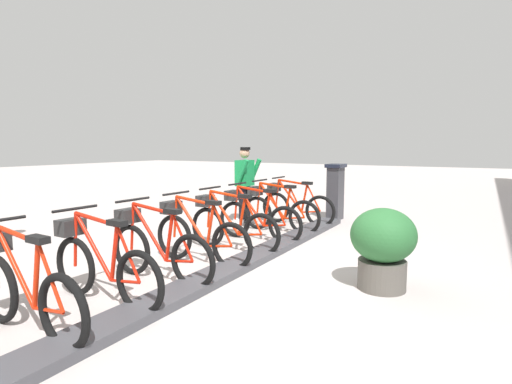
{
  "coord_description": "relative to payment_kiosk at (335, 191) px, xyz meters",
  "views": [
    {
      "loc": [
        -2.91,
        4.67,
        1.7
      ],
      "look_at": [
        0.5,
        -1.27,
        0.9
      ],
      "focal_mm": 28.16,
      "sensor_mm": 36.0,
      "label": 1
    }
  ],
  "objects": [
    {
      "name": "bike_docked_0",
      "position": [
        0.57,
        0.99,
        -0.24
      ],
      "size": [
        1.72,
        0.54,
        1.02
      ],
      "color": "black",
      "rests_on": "ground"
    },
    {
      "name": "bike_docked_7",
      "position": [
        0.57,
        6.85,
        -0.24
      ],
      "size": [
        1.72,
        0.54,
        1.02
      ],
      "color": "black",
      "rests_on": "ground"
    },
    {
      "name": "payment_kiosk",
      "position": [
        0.0,
        0.0,
        0.0
      ],
      "size": [
        0.36,
        0.52,
        1.28
      ],
      "color": "#38383D",
      "rests_on": "ground"
    },
    {
      "name": "bike_docked_1",
      "position": [
        0.57,
        1.83,
        -0.24
      ],
      "size": [
        1.72,
        0.54,
        1.02
      ],
      "color": "black",
      "rests_on": "ground"
    },
    {
      "name": "planter_bush",
      "position": [
        -1.96,
        4.07,
        -0.12
      ],
      "size": [
        0.76,
        0.76,
        0.97
      ],
      "color": "#59544C",
      "rests_on": "ground"
    },
    {
      "name": "worker_near_rack",
      "position": [
        1.58,
        1.37,
        0.24
      ],
      "size": [
        0.47,
        0.63,
        1.66
      ],
      "color": "white",
      "rests_on": "ground"
    },
    {
      "name": "bike_docked_4",
      "position": [
        0.57,
        4.34,
        -0.24
      ],
      "size": [
        1.72,
        0.54,
        1.02
      ],
      "color": "black",
      "rests_on": "ground"
    },
    {
      "name": "bike_docked_2",
      "position": [
        0.57,
        2.67,
        -0.24
      ],
      "size": [
        1.72,
        0.54,
        1.02
      ],
      "color": "black",
      "rests_on": "ground"
    },
    {
      "name": "dock_rail_base",
      "position": [
        -0.05,
        4.14,
        -0.62
      ],
      "size": [
        0.44,
        7.49,
        0.1
      ],
      "primitive_type": "cube",
      "color": "#47474C",
      "rests_on": "ground"
    },
    {
      "name": "bike_docked_5",
      "position": [
        0.57,
        5.17,
        -0.24
      ],
      "size": [
        1.72,
        0.54,
        1.02
      ],
      "color": "black",
      "rests_on": "ground"
    },
    {
      "name": "bike_docked_6",
      "position": [
        0.57,
        6.01,
        -0.24
      ],
      "size": [
        1.72,
        0.54,
        1.02
      ],
      "color": "black",
      "rests_on": "ground"
    },
    {
      "name": "ground_plane",
      "position": [
        -0.05,
        4.14,
        -0.67
      ],
      "size": [
        60.0,
        60.0,
        0.0
      ],
      "primitive_type": "plane",
      "color": "#BEB3AE"
    },
    {
      "name": "bike_docked_3",
      "position": [
        0.57,
        3.5,
        -0.24
      ],
      "size": [
        1.72,
        0.54,
        1.02
      ],
      "color": "black",
      "rests_on": "ground"
    }
  ]
}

